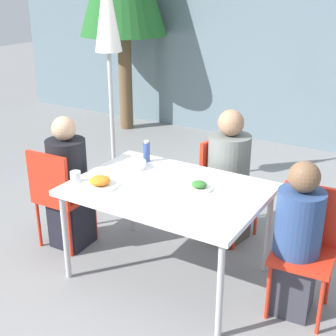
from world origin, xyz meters
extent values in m
plane|color=gray|center=(0.00, 0.00, 0.00)|extent=(24.00, 24.00, 0.00)
cube|color=slate|center=(0.00, 3.64, 1.50)|extent=(10.00, 0.20, 3.00)
cube|color=white|center=(0.00, 0.00, 0.73)|extent=(1.40, 0.99, 0.04)
cylinder|color=#B7B7B7|center=(-0.64, -0.44, 0.35)|extent=(0.04, 0.04, 0.71)
cylinder|color=#B7B7B7|center=(0.64, -0.44, 0.35)|extent=(0.04, 0.04, 0.71)
cylinder|color=#B7B7B7|center=(-0.64, 0.44, 0.35)|extent=(0.04, 0.04, 0.71)
cylinder|color=#B7B7B7|center=(0.64, 0.44, 0.35)|extent=(0.04, 0.04, 0.71)
cube|color=red|center=(-1.00, -0.04, 0.45)|extent=(0.41, 0.41, 0.04)
cube|color=red|center=(-0.99, -0.22, 0.68)|extent=(0.40, 0.05, 0.42)
cylinder|color=red|center=(-1.18, 0.13, 0.21)|extent=(0.03, 0.03, 0.43)
cylinder|color=red|center=(-0.84, 0.14, 0.21)|extent=(0.03, 0.03, 0.43)
cylinder|color=red|center=(-1.16, -0.21, 0.21)|extent=(0.03, 0.03, 0.43)
cylinder|color=red|center=(-0.82, -0.20, 0.21)|extent=(0.03, 0.03, 0.43)
cube|color=black|center=(-0.95, -0.03, 0.23)|extent=(0.30, 0.30, 0.47)
cylinder|color=black|center=(-0.95, -0.03, 0.71)|extent=(0.33, 0.33, 0.49)
sphere|color=tan|center=(-0.95, -0.03, 1.05)|extent=(0.20, 0.20, 0.20)
cube|color=red|center=(1.00, 0.08, 0.45)|extent=(0.43, 0.43, 0.04)
cube|color=red|center=(0.99, 0.26, 0.68)|extent=(0.40, 0.07, 0.42)
cylinder|color=red|center=(1.18, -0.07, 0.21)|extent=(0.03, 0.03, 0.43)
cylinder|color=red|center=(0.84, -0.10, 0.21)|extent=(0.03, 0.03, 0.43)
cylinder|color=red|center=(1.16, 0.26, 0.21)|extent=(0.03, 0.03, 0.43)
cylinder|color=red|center=(0.82, 0.24, 0.21)|extent=(0.03, 0.03, 0.43)
cube|color=#383842|center=(0.95, 0.08, 0.23)|extent=(0.30, 0.30, 0.47)
cylinder|color=navy|center=(0.95, 0.08, 0.69)|extent=(0.31, 0.31, 0.44)
sphere|color=brown|center=(0.95, 0.08, 1.01)|extent=(0.20, 0.20, 0.20)
cube|color=red|center=(0.16, 0.80, 0.45)|extent=(0.47, 0.47, 0.04)
cube|color=red|center=(-0.02, 0.83, 0.68)|extent=(0.11, 0.40, 0.42)
cylinder|color=red|center=(0.36, 0.93, 0.21)|extent=(0.03, 0.03, 0.43)
cylinder|color=red|center=(0.29, 0.60, 0.21)|extent=(0.03, 0.03, 0.43)
cylinder|color=red|center=(0.03, 1.00, 0.21)|extent=(0.03, 0.03, 0.43)
cylinder|color=red|center=(-0.04, 0.66, 0.21)|extent=(0.03, 0.03, 0.43)
cube|color=#473D33|center=(0.15, 0.75, 0.23)|extent=(0.38, 0.38, 0.47)
cylinder|color=slate|center=(0.15, 0.75, 0.71)|extent=(0.36, 0.36, 0.50)
sphere|color=#9E7556|center=(0.15, 0.75, 1.07)|extent=(0.22, 0.22, 0.22)
cylinder|color=#333333|center=(-1.30, 1.04, 0.03)|extent=(0.36, 0.36, 0.05)
cylinder|color=#BCBCBC|center=(-1.30, 1.04, 1.15)|extent=(0.04, 0.04, 2.31)
cone|color=silver|center=(-1.30, 1.04, 1.90)|extent=(0.27, 0.27, 0.80)
cylinder|color=white|center=(0.21, 0.09, 0.76)|extent=(0.20, 0.20, 0.01)
ellipsoid|color=#33702D|center=(0.21, 0.09, 0.79)|extent=(0.11, 0.11, 0.04)
cylinder|color=white|center=(-0.44, -0.24, 0.76)|extent=(0.28, 0.28, 0.01)
ellipsoid|color=orange|center=(-0.44, -0.24, 0.79)|extent=(0.15, 0.15, 0.06)
cylinder|color=#334C8E|center=(-0.42, 0.35, 0.83)|extent=(0.06, 0.06, 0.16)
cylinder|color=white|center=(-0.42, 0.35, 0.92)|extent=(0.04, 0.04, 0.02)
cylinder|color=silver|center=(-0.64, -0.28, 0.79)|extent=(0.08, 0.08, 0.09)
cylinder|color=white|center=(-0.42, 0.18, 0.78)|extent=(0.18, 0.18, 0.06)
cylinder|color=brown|center=(-2.57, 3.03, 0.70)|extent=(0.20, 0.20, 1.41)
camera|label=1|loc=(1.60, -2.67, 2.16)|focal=50.00mm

